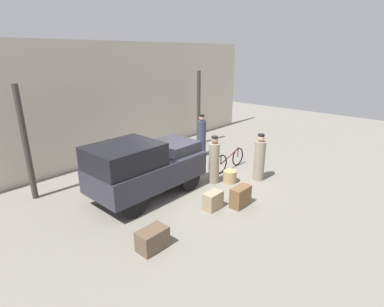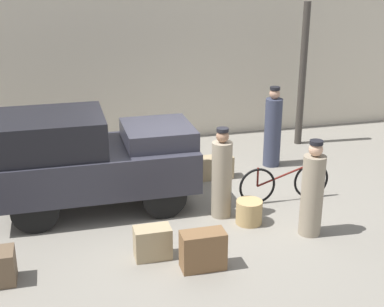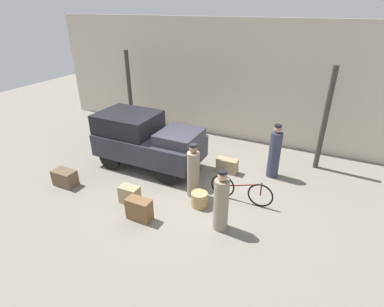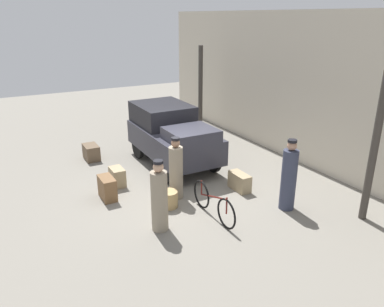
# 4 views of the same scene
# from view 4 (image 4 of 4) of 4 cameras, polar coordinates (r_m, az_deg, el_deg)

# --- Properties ---
(ground_plane) EXTENTS (30.00, 30.00, 0.00)m
(ground_plane) POSITION_cam_4_polar(r_m,az_deg,el_deg) (10.21, -1.53, -4.85)
(ground_plane) COLOR gray
(station_building_facade) EXTENTS (16.00, 0.15, 4.50)m
(station_building_facade) POSITION_cam_4_polar(r_m,az_deg,el_deg) (11.86, 16.38, 9.35)
(station_building_facade) COLOR beige
(station_building_facade) RESTS_ON ground
(canopy_pillar_left) EXTENTS (0.17, 0.17, 3.33)m
(canopy_pillar_left) POSITION_cam_4_polar(r_m,az_deg,el_deg) (14.24, 1.29, 9.48)
(canopy_pillar_left) COLOR #38332D
(canopy_pillar_left) RESTS_ON ground
(canopy_pillar_right) EXTENTS (0.17, 0.17, 3.33)m
(canopy_pillar_right) POSITION_cam_4_polar(r_m,az_deg,el_deg) (8.85, 26.01, 0.59)
(canopy_pillar_right) COLOR #38332D
(canopy_pillar_right) RESTS_ON ground
(truck) EXTENTS (3.44, 1.68, 1.75)m
(truck) POSITION_cam_4_polar(r_m,az_deg,el_deg) (11.40, -3.16, 3.08)
(truck) COLOR black
(truck) RESTS_ON ground
(bicycle) EXTENTS (1.75, 0.04, 0.73)m
(bicycle) POSITION_cam_4_polar(r_m,az_deg,el_deg) (8.53, 3.26, -7.56)
(bicycle) COLOR black
(bicycle) RESTS_ON ground
(wicker_basket) EXTENTS (0.44, 0.44, 0.40)m
(wicker_basket) POSITION_cam_4_polar(r_m,az_deg,el_deg) (9.05, -3.59, -6.95)
(wicker_basket) COLOR tan
(wicker_basket) RESTS_ON ground
(porter_lifting_near_truck) EXTENTS (0.35, 0.35, 1.59)m
(porter_lifting_near_truck) POSITION_cam_4_polar(r_m,az_deg,el_deg) (9.28, -2.46, -2.62)
(porter_lifting_near_truck) COLOR gray
(porter_lifting_near_truck) RESTS_ON ground
(porter_standing_middle) EXTENTS (0.36, 0.36, 1.59)m
(porter_standing_middle) POSITION_cam_4_polar(r_m,az_deg,el_deg) (7.92, -5.00, -6.89)
(porter_standing_middle) COLOR gray
(porter_standing_middle) RESTS_ON ground
(porter_with_bicycle) EXTENTS (0.36, 0.36, 1.73)m
(porter_with_bicycle) POSITION_cam_4_polar(r_m,az_deg,el_deg) (9.00, 14.54, -3.59)
(porter_with_bicycle) COLOR #33384C
(porter_with_bicycle) RESTS_ON ground
(trunk_wicker_pale) EXTENTS (0.64, 0.33, 0.57)m
(trunk_wicker_pale) POSITION_cam_4_polar(r_m,az_deg,el_deg) (9.62, -12.78, -5.16)
(trunk_wicker_pale) COLOR brown
(trunk_wicker_pale) RESTS_ON ground
(trunk_umber_medium) EXTENTS (0.67, 0.30, 0.46)m
(trunk_umber_medium) POSITION_cam_4_polar(r_m,az_deg,el_deg) (9.94, 7.26, -4.28)
(trunk_umber_medium) COLOR #9E8966
(trunk_umber_medium) RESTS_ON ground
(trunk_large_brown) EXTENTS (0.68, 0.42, 0.48)m
(trunk_large_brown) POSITION_cam_4_polar(r_m,az_deg,el_deg) (12.35, -15.09, 0.19)
(trunk_large_brown) COLOR brown
(trunk_large_brown) RESTS_ON ground
(suitcase_black_upright) EXTENTS (0.54, 0.32, 0.49)m
(suitcase_black_upright) POSITION_cam_4_polar(r_m,az_deg,el_deg) (10.32, -11.31, -3.49)
(suitcase_black_upright) COLOR #9E8966
(suitcase_black_upright) RESTS_ON ground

